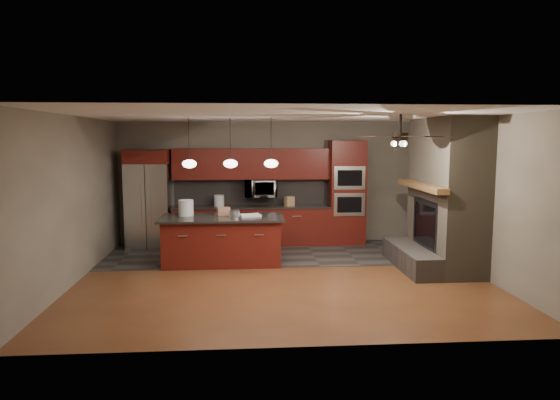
{
  "coord_description": "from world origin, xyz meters",
  "views": [
    {
      "loc": [
        -0.67,
        -8.53,
        2.41
      ],
      "look_at": [
        0.01,
        0.6,
        1.29
      ],
      "focal_mm": 32.0,
      "sensor_mm": 36.0,
      "label": 1
    }
  ],
  "objects": [
    {
      "name": "ceiling_fan",
      "position": [
        1.8,
        -0.8,
        2.46
      ],
      "size": [
        1.27,
        1.33,
        0.41
      ],
      "color": "black",
      "rests_on": "ceiling"
    },
    {
      "name": "white_bucket",
      "position": [
        -1.79,
        1.22,
        1.08
      ],
      "size": [
        0.35,
        0.35,
        0.31
      ],
      "primitive_type": "cylinder",
      "rotation": [
        0.0,
        0.0,
        0.25
      ],
      "color": "silver",
      "rests_on": "kitchen_island"
    },
    {
      "name": "ceiling",
      "position": [
        0.0,
        0.0,
        2.8
      ],
      "size": [
        7.0,
        6.0,
        0.02
      ],
      "primitive_type": "cube",
      "color": "white",
      "rests_on": "back_wall"
    },
    {
      "name": "pendant_center",
      "position": [
        -0.9,
        0.7,
        1.96
      ],
      "size": [
        0.26,
        0.26,
        0.92
      ],
      "color": "black",
      "rests_on": "ceiling"
    },
    {
      "name": "microwave",
      "position": [
        -0.27,
        2.75,
        1.3
      ],
      "size": [
        0.73,
        0.41,
        0.5
      ],
      "primitive_type": "imported",
      "color": "silver",
      "rests_on": "back_cabinetry"
    },
    {
      "name": "cardboard_box",
      "position": [
        -1.06,
        1.24,
        1.0
      ],
      "size": [
        0.27,
        0.22,
        0.15
      ],
      "primitive_type": "cube",
      "rotation": [
        0.0,
        0.0,
        0.22
      ],
      "color": "#A47354",
      "rests_on": "kitchen_island"
    },
    {
      "name": "oven_tower",
      "position": [
        1.7,
        2.69,
        1.19
      ],
      "size": [
        0.8,
        0.63,
        2.38
      ],
      "color": "#581410",
      "rests_on": "ground"
    },
    {
      "name": "back_wall",
      "position": [
        0.0,
        3.0,
        1.4
      ],
      "size": [
        7.0,
        0.02,
        2.8
      ],
      "primitive_type": "cube",
      "color": "gray",
      "rests_on": "ground"
    },
    {
      "name": "ground",
      "position": [
        0.0,
        0.0,
        0.0
      ],
      "size": [
        7.0,
        7.0,
        0.0
      ],
      "primitive_type": "plane",
      "color": "brown",
      "rests_on": "ground"
    },
    {
      "name": "pendant_right",
      "position": [
        -0.15,
        0.7,
        1.96
      ],
      "size": [
        0.26,
        0.26,
        0.92
      ],
      "color": "black",
      "rests_on": "ceiling"
    },
    {
      "name": "counter_bucket",
      "position": [
        -1.22,
        2.7,
        1.03
      ],
      "size": [
        0.29,
        0.29,
        0.26
      ],
      "primitive_type": "cylinder",
      "rotation": [
        0.0,
        0.0,
        -0.33
      ],
      "color": "silver",
      "rests_on": "back_cabinetry"
    },
    {
      "name": "kitchen_island",
      "position": [
        -1.09,
        1.01,
        0.46
      ],
      "size": [
        2.37,
        1.08,
        0.92
      ],
      "rotation": [
        0.0,
        0.0,
        0.0
      ],
      "color": "#581410",
      "rests_on": "ground"
    },
    {
      "name": "pendant_left",
      "position": [
        -1.65,
        0.7,
        1.96
      ],
      "size": [
        0.26,
        0.26,
        0.92
      ],
      "color": "black",
      "rests_on": "ceiling"
    },
    {
      "name": "back_cabinetry",
      "position": [
        -0.48,
        2.74,
        0.89
      ],
      "size": [
        3.59,
        0.64,
        2.2
      ],
      "color": "#581410",
      "rests_on": "ground"
    },
    {
      "name": "paint_can",
      "position": [
        -0.84,
        0.97,
        0.99
      ],
      "size": [
        0.26,
        0.26,
        0.13
      ],
      "primitive_type": "cylinder",
      "rotation": [
        0.0,
        0.0,
        0.4
      ],
      "color": "silver",
      "rests_on": "kitchen_island"
    },
    {
      "name": "left_wall",
      "position": [
        -3.5,
        0.0,
        1.4
      ],
      "size": [
        0.02,
        6.0,
        2.8
      ],
      "primitive_type": "cube",
      "color": "gray",
      "rests_on": "ground"
    },
    {
      "name": "fireplace_column",
      "position": [
        3.04,
        0.4,
        1.3
      ],
      "size": [
        1.3,
        2.1,
        2.8
      ],
      "color": "brown",
      "rests_on": "ground"
    },
    {
      "name": "slate_tile_patch",
      "position": [
        0.0,
        1.8,
        0.01
      ],
      "size": [
        7.0,
        2.4,
        0.01
      ],
      "primitive_type": "cube",
      "color": "#393733",
      "rests_on": "ground"
    },
    {
      "name": "paint_tray",
      "position": [
        -0.54,
        1.06,
        0.94
      ],
      "size": [
        0.44,
        0.36,
        0.04
      ],
      "primitive_type": "cube",
      "rotation": [
        0.0,
        0.0,
        0.26
      ],
      "color": "white",
      "rests_on": "kitchen_island"
    },
    {
      "name": "refrigerator",
      "position": [
        -2.77,
        2.62,
        1.09
      ],
      "size": [
        0.94,
        0.75,
        2.18
      ],
      "color": "silver",
      "rests_on": "ground"
    },
    {
      "name": "counter_box",
      "position": [
        0.37,
        2.65,
        1.01
      ],
      "size": [
        0.24,
        0.22,
        0.22
      ],
      "primitive_type": "cube",
      "rotation": [
        0.0,
        0.0,
        0.44
      ],
      "color": "tan",
      "rests_on": "back_cabinetry"
    },
    {
      "name": "right_wall",
      "position": [
        3.5,
        0.0,
        1.4
      ],
      "size": [
        0.02,
        6.0,
        2.8
      ],
      "primitive_type": "cube",
      "color": "gray",
      "rests_on": "ground"
    }
  ]
}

